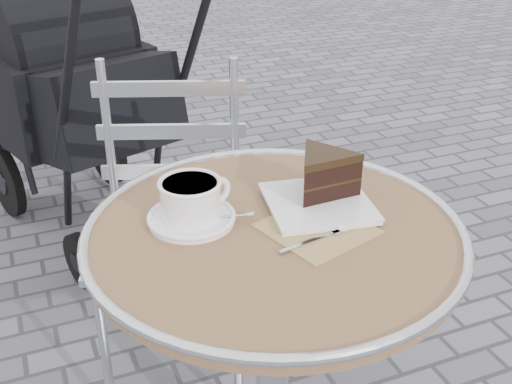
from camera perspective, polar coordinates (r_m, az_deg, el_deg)
name	(u,v)px	position (r m, az deg, el deg)	size (l,w,h in m)	color
cafe_table	(273,300)	(1.29, 1.56, -9.55)	(0.72, 0.72, 0.74)	silver
cappuccino_set	(192,204)	(1.21, -5.72, -1.04)	(0.19, 0.16, 0.08)	white
cake_plate_set	(323,181)	(1.28, 5.93, 1.02)	(0.28, 0.31, 0.11)	#A5825A
bistro_chair	(172,190)	(1.74, -7.44, 0.16)	(0.51, 0.51, 0.89)	silver
baby_stroller	(75,103)	(2.56, -15.80, 7.65)	(0.80, 1.19, 1.14)	black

